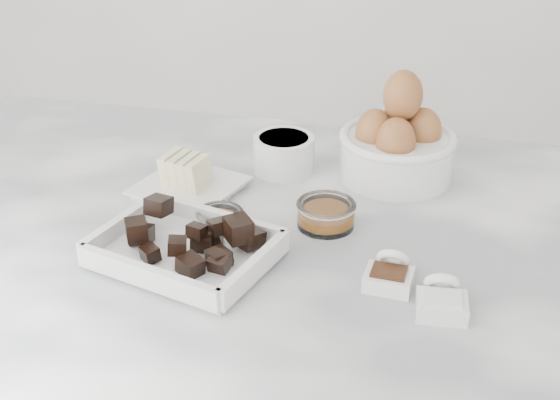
% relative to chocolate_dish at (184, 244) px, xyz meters
% --- Properties ---
extents(marble_slab, '(1.20, 0.80, 0.04)m').
position_rel_chocolate_dish_xyz_m(marble_slab, '(0.08, 0.08, -0.04)').
color(marble_slab, silver).
rests_on(marble_slab, cabinet).
extents(chocolate_dish, '(0.26, 0.22, 0.06)m').
position_rel_chocolate_dish_xyz_m(chocolate_dish, '(0.00, 0.00, 0.00)').
color(chocolate_dish, white).
rests_on(chocolate_dish, marble_slab).
extents(butter_plate, '(0.17, 0.17, 0.06)m').
position_rel_chocolate_dish_xyz_m(butter_plate, '(-0.06, 0.18, -0.00)').
color(butter_plate, white).
rests_on(butter_plate, marble_slab).
extents(sugar_ramekin, '(0.09, 0.09, 0.06)m').
position_rel_chocolate_dish_xyz_m(sugar_ramekin, '(0.06, 0.28, 0.01)').
color(sugar_ramekin, white).
rests_on(sugar_ramekin, marble_slab).
extents(egg_bowl, '(0.18, 0.18, 0.17)m').
position_rel_chocolate_dish_xyz_m(egg_bowl, '(0.24, 0.30, 0.03)').
color(egg_bowl, white).
rests_on(egg_bowl, marble_slab).
extents(honey_bowl, '(0.08, 0.08, 0.04)m').
position_rel_chocolate_dish_xyz_m(honey_bowl, '(0.16, 0.13, -0.01)').
color(honey_bowl, white).
rests_on(honey_bowl, marble_slab).
extents(zest_bowl, '(0.07, 0.07, 0.03)m').
position_rel_chocolate_dish_xyz_m(zest_bowl, '(0.02, 0.08, -0.01)').
color(zest_bowl, white).
rests_on(zest_bowl, marble_slab).
extents(vanilla_spoon, '(0.06, 0.07, 0.04)m').
position_rel_chocolate_dish_xyz_m(vanilla_spoon, '(0.26, 0.01, -0.01)').
color(vanilla_spoon, white).
rests_on(vanilla_spoon, marble_slab).
extents(salt_spoon, '(0.06, 0.07, 0.04)m').
position_rel_chocolate_dish_xyz_m(salt_spoon, '(0.32, -0.03, -0.01)').
color(salt_spoon, white).
rests_on(salt_spoon, marble_slab).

